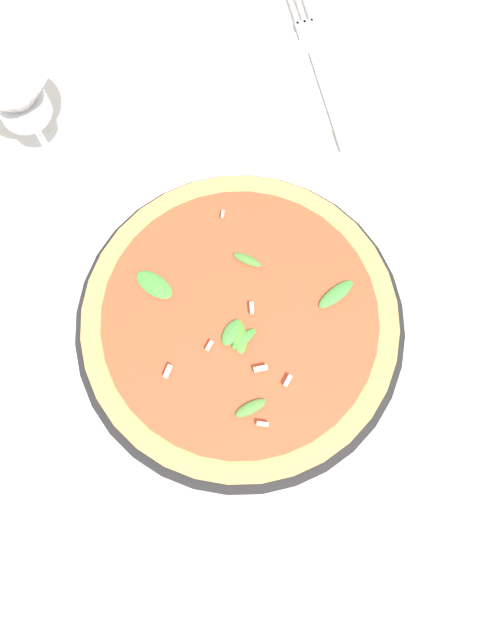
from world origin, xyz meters
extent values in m
plane|color=silver|center=(0.00, 0.00, 0.00)|extent=(6.00, 6.00, 0.00)
cylinder|color=black|center=(0.01, 0.02, 0.01)|extent=(0.35, 0.35, 0.01)
cylinder|color=tan|center=(0.01, 0.02, 0.02)|extent=(0.33, 0.33, 0.02)
cylinder|color=#C64728|center=(0.01, 0.02, 0.03)|extent=(0.28, 0.28, 0.01)
ellipsoid|color=#417E35|center=(-0.01, 0.02, 0.04)|extent=(0.03, 0.03, 0.01)
ellipsoid|color=#3F8A33|center=(-0.02, 0.01, 0.04)|extent=(0.03, 0.03, 0.01)
ellipsoid|color=#497B30|center=(0.07, 0.01, 0.04)|extent=(0.02, 0.03, 0.01)
ellipsoid|color=#428836|center=(0.03, 0.11, 0.04)|extent=(0.04, 0.05, 0.01)
ellipsoid|color=#48852E|center=(-0.01, 0.02, 0.04)|extent=(0.04, 0.02, 0.01)
ellipsoid|color=#3F8236|center=(0.04, -0.08, 0.04)|extent=(0.04, 0.04, 0.01)
ellipsoid|color=#487C33|center=(-0.08, 0.00, 0.04)|extent=(0.03, 0.03, 0.01)
cube|color=#EFE5C6|center=(-0.03, 0.05, 0.04)|extent=(0.01, 0.01, 0.01)
cube|color=#EFE5C6|center=(-0.10, -0.01, 0.04)|extent=(0.00, 0.01, 0.01)
cube|color=#EFE5C6|center=(-0.05, -0.01, 0.04)|extent=(0.01, 0.01, 0.01)
cube|color=#EFE5C6|center=(-0.05, 0.08, 0.04)|extent=(0.01, 0.01, 0.01)
cube|color=#EFE5C6|center=(0.02, 0.01, 0.04)|extent=(0.01, 0.01, 0.01)
cube|color=#EFE5C6|center=(0.12, 0.04, 0.04)|extent=(0.01, 0.00, 0.00)
cube|color=#EFE5C6|center=(-0.06, -0.03, 0.04)|extent=(0.01, 0.01, 0.01)
cylinder|color=white|center=(0.19, 0.25, 0.00)|extent=(0.07, 0.07, 0.00)
cylinder|color=white|center=(0.19, 0.25, 0.05)|extent=(0.01, 0.01, 0.09)
cone|color=white|center=(0.19, 0.25, 0.13)|extent=(0.09, 0.09, 0.08)
cylinder|color=white|center=(0.19, 0.25, 0.11)|extent=(0.05, 0.05, 0.03)
cube|color=silver|center=(0.32, -0.06, 0.00)|extent=(0.16, 0.12, 0.01)
cube|color=silver|center=(0.29, -0.07, 0.01)|extent=(0.13, 0.05, 0.00)
cube|color=silver|center=(0.38, -0.04, 0.01)|extent=(0.03, 0.03, 0.00)
cube|color=silver|center=(0.41, -0.04, 0.01)|extent=(0.04, 0.02, 0.00)
cube|color=silver|center=(0.41, -0.03, 0.01)|extent=(0.04, 0.02, 0.00)
cube|color=silver|center=(0.41, -0.02, 0.01)|extent=(0.04, 0.02, 0.00)
camera|label=1|loc=(-0.16, 0.01, 0.65)|focal=35.00mm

